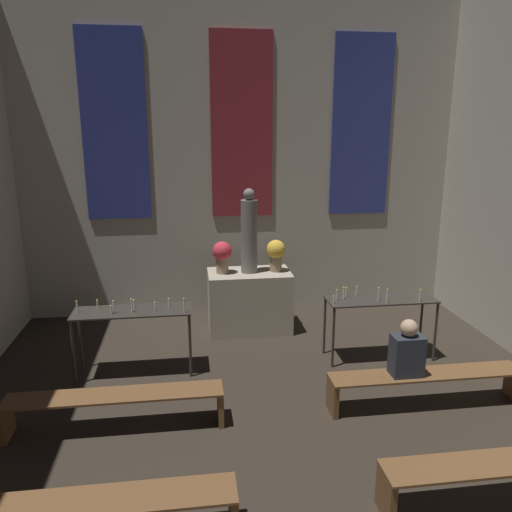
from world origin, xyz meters
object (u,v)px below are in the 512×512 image
object	(u,v)px
pew_third_left	(88,512)
pew_back_right	(426,381)
candle_rack_right	(380,306)
person_seated	(407,351)
flower_vase_left	(222,255)
pew_back_left	(116,403)
statue	(249,234)
flower_vase_right	(276,253)
pew_third_right	(512,470)
candle_rack_left	(133,318)
altar	(249,301)

from	to	relation	value
pew_third_left	pew_back_right	bearing A→B (deg)	24.21
candle_rack_right	person_seated	world-z (taller)	person_seated
person_seated	flower_vase_left	bearing A→B (deg)	126.80
pew_back_left	candle_rack_right	bearing A→B (deg)	20.73
statue	pew_back_left	distance (m)	3.40
flower_vase_right	pew_third_right	size ratio (longest dim) A/B	0.22
candle_rack_left	person_seated	world-z (taller)	person_seated
pew_third_left	pew_back_right	size ratio (longest dim) A/B	1.00
altar	pew_back_right	xyz separation A→B (m)	(1.78, -2.60, -0.17)
flower_vase_left	candle_rack_left	distance (m)	1.87
pew_third_right	person_seated	size ratio (longest dim) A/B	3.43
flower_vase_right	pew_third_right	distance (m)	4.52
flower_vase_right	person_seated	size ratio (longest dim) A/B	0.75
candle_rack_left	pew_back_right	distance (m)	3.76
pew_back_left	person_seated	world-z (taller)	person_seated
statue	candle_rack_left	size ratio (longest dim) A/B	0.87
pew_back_right	pew_third_left	bearing A→B (deg)	-155.79
altar	person_seated	size ratio (longest dim) A/B	1.94
flower_vase_left	person_seated	world-z (taller)	flower_vase_left
candle_rack_left	pew_third_left	bearing A→B (deg)	-91.49
candle_rack_left	pew_third_left	world-z (taller)	candle_rack_left
person_seated	pew_back_left	bearing A→B (deg)	-180.00
flower_vase_left	candle_rack_right	world-z (taller)	flower_vase_left
candle_rack_right	person_seated	size ratio (longest dim) A/B	2.26
pew_back_left	altar	bearing A→B (deg)	55.49
flower_vase_right	candle_rack_right	distance (m)	1.87
flower_vase_right	pew_back_right	world-z (taller)	flower_vase_right
statue	person_seated	world-z (taller)	statue
pew_third_left	pew_third_right	distance (m)	3.57
altar	pew_back_left	world-z (taller)	altar
pew_back_right	candle_rack_right	bearing A→B (deg)	93.52
candle_rack_left	pew_back_left	distance (m)	1.40
altar	pew_third_right	bearing A→B (deg)	-66.98
altar	flower_vase_right	size ratio (longest dim) A/B	2.58
statue	flower_vase_right	distance (m)	0.54
pew_third_right	pew_third_left	bearing A→B (deg)	180.00
flower_vase_left	person_seated	distance (m)	3.29
flower_vase_left	pew_back_right	world-z (taller)	flower_vase_left
pew_third_right	candle_rack_left	bearing A→B (deg)	140.06
pew_third_left	flower_vase_left	bearing A→B (deg)	72.10
flower_vase_left	flower_vase_right	world-z (taller)	same
flower_vase_left	pew_back_right	distance (m)	3.54
pew_third_right	pew_back_right	world-z (taller)	same
candle_rack_right	person_seated	distance (m)	1.34
statue	pew_back_left	world-z (taller)	statue
statue	pew_third_right	bearing A→B (deg)	-66.98
candle_rack_right	flower_vase_right	bearing A→B (deg)	134.99
altar	pew_back_right	size ratio (longest dim) A/B	0.56
flower_vase_right	candle_rack_right	world-z (taller)	flower_vase_right
flower_vase_left	pew_third_right	bearing A→B (deg)	-62.22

